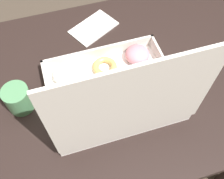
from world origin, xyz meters
TOP-DOWN VIEW (x-y plane):
  - ground_plane at (0.00, 0.00)m, footprint 8.00×8.00m
  - dining_table at (0.00, 0.00)m, footprint 1.14×0.73m
  - donut_box at (-0.01, 0.08)m, footprint 0.38×0.31m
  - coffee_mug at (0.26, 0.01)m, footprint 0.08×0.08m
  - paper_napkin at (-0.03, -0.23)m, footprint 0.19×0.17m

SIDE VIEW (x-z plane):
  - ground_plane at x=0.00m, z-range 0.00..0.00m
  - dining_table at x=0.00m, z-range 0.25..0.98m
  - paper_napkin at x=-0.03m, z-range 0.72..0.73m
  - coffee_mug at x=0.26m, z-range 0.73..0.81m
  - donut_box at x=-0.01m, z-range 0.61..0.96m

